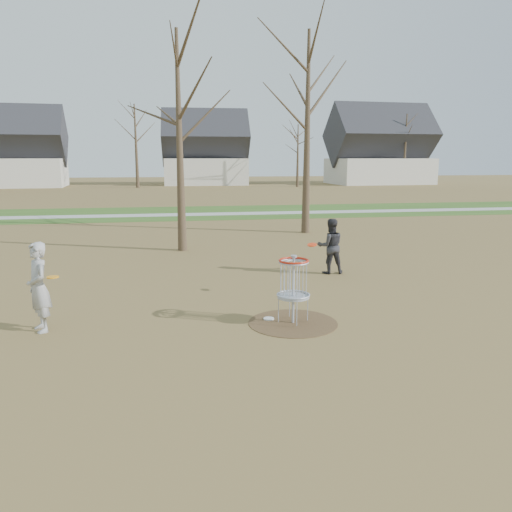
{
  "coord_description": "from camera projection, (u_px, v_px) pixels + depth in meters",
  "views": [
    {
      "loc": [
        -2.33,
        -9.32,
        3.26
      ],
      "look_at": [
        -0.5,
        1.5,
        1.1
      ],
      "focal_mm": 35.0,
      "sensor_mm": 36.0,
      "label": 1
    }
  ],
  "objects": [
    {
      "name": "bare_trees",
      "position": [
        217.0,
        134.0,
        43.91
      ],
      "size": [
        52.62,
        44.98,
        9.0
      ],
      "color": "#382B1E",
      "rests_on": "ground"
    },
    {
      "name": "dirt_circle",
      "position": [
        293.0,
        323.0,
        10.03
      ],
      "size": [
        1.8,
        1.8,
        0.01
      ],
      "primitive_type": "cylinder",
      "color": "#47331E",
      "rests_on": "ground"
    },
    {
      "name": "disc_grounded",
      "position": [
        269.0,
        319.0,
        10.24
      ],
      "size": [
        0.22,
        0.22,
        0.02
      ],
      "primitive_type": "cylinder",
      "color": "white",
      "rests_on": "dirt_circle"
    },
    {
      "name": "disc_golf_basket",
      "position": [
        294.0,
        279.0,
        9.85
      ],
      "size": [
        0.64,
        0.64,
        1.35
      ],
      "color": "#9EA3AD",
      "rests_on": "ground"
    },
    {
      "name": "player_throwing",
      "position": [
        330.0,
        246.0,
        14.22
      ],
      "size": [
        0.8,
        0.64,
        1.58
      ],
      "primitive_type": "imported",
      "rotation": [
        0.0,
        0.0,
        3.09
      ],
      "color": "#2C2B30",
      "rests_on": "ground"
    },
    {
      "name": "ground",
      "position": [
        293.0,
        323.0,
        10.03
      ],
      "size": [
        160.0,
        160.0,
        0.0
      ],
      "primitive_type": "plane",
      "color": "brown",
      "rests_on": "ground"
    },
    {
      "name": "houses_row",
      "position": [
        225.0,
        156.0,
        60.9
      ],
      "size": [
        56.51,
        10.01,
        7.26
      ],
      "color": "silver",
      "rests_on": "ground"
    },
    {
      "name": "footpath",
      "position": [
        212.0,
        214.0,
        29.37
      ],
      "size": [
        160.0,
        1.5,
        0.01
      ],
      "primitive_type": "cube",
      "color": "#9E9E99",
      "rests_on": "green_band"
    },
    {
      "name": "discs_in_play",
      "position": [
        204.0,
        258.0,
        10.53
      ],
      "size": [
        5.67,
        1.86,
        0.22
      ],
      "color": "#F9350D",
      "rests_on": "ground"
    },
    {
      "name": "player_standing",
      "position": [
        39.0,
        287.0,
        9.42
      ],
      "size": [
        0.66,
        0.75,
        1.72
      ],
      "primitive_type": "imported",
      "rotation": [
        0.0,
        0.0,
        -1.08
      ],
      "color": "#A4A4A4",
      "rests_on": "ground"
    },
    {
      "name": "green_band",
      "position": [
        211.0,
        212.0,
        30.34
      ],
      "size": [
        160.0,
        8.0,
        0.01
      ],
      "primitive_type": "cube",
      "color": "#2D5119",
      "rests_on": "ground"
    }
  ]
}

